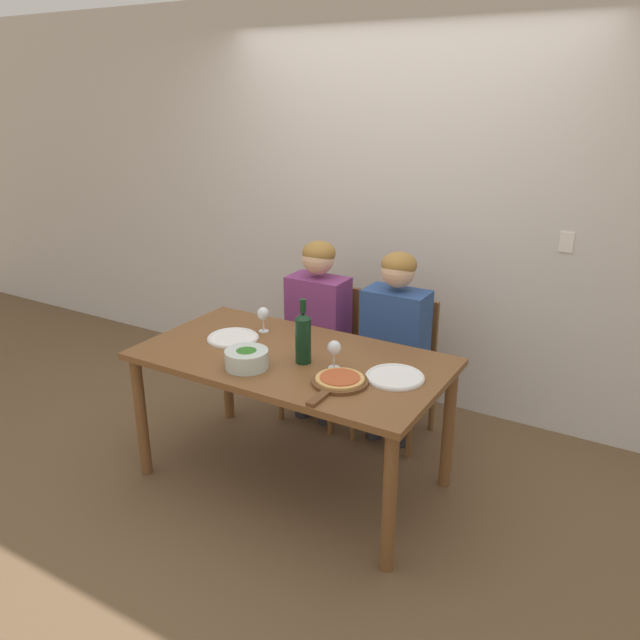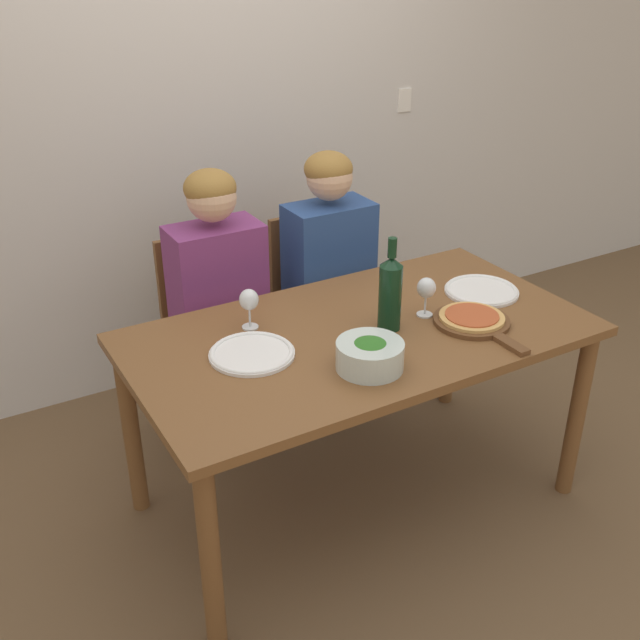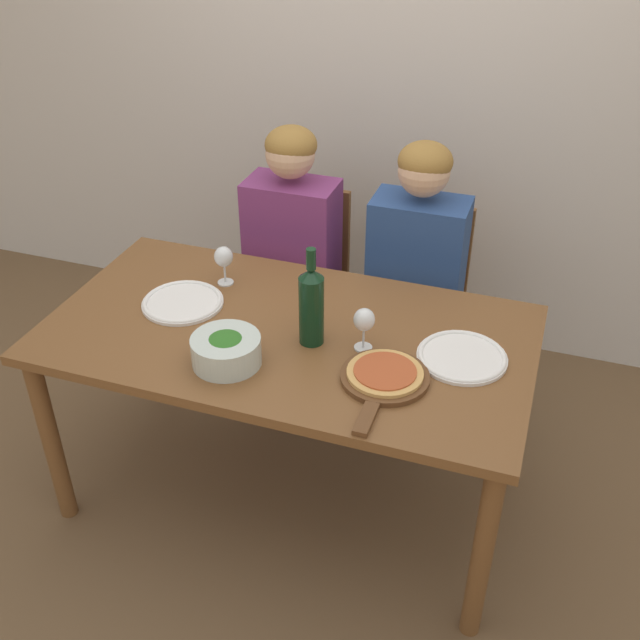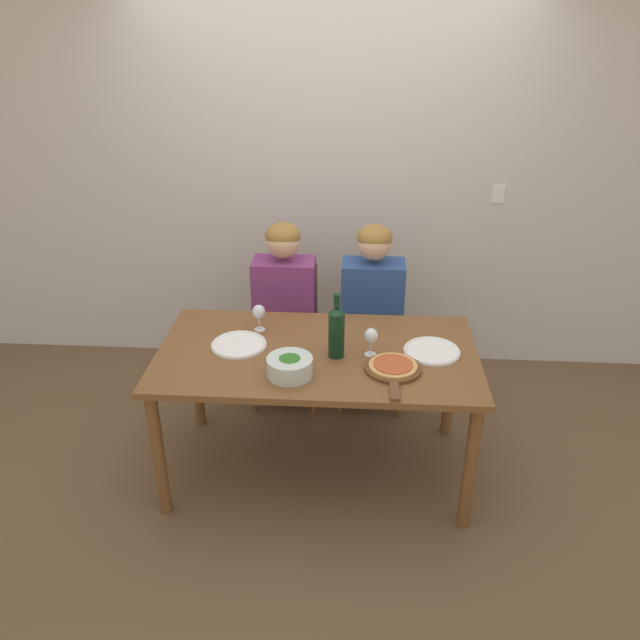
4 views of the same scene
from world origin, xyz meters
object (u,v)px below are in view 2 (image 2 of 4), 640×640
(chair_left, at_px, (213,328))
(person_man, at_px, (331,260))
(wine_bottle, at_px, (390,292))
(chair_right, at_px, (319,301))
(person_woman, at_px, (219,285))
(pizza_on_board, at_px, (473,320))
(wine_glass_right, at_px, (426,290))
(dinner_plate_right, at_px, (482,290))
(broccoli_bowl, at_px, (370,355))
(wine_glass_left, at_px, (249,302))
(dinner_plate_left, at_px, (252,353))

(chair_left, bearing_deg, person_man, -11.28)
(wine_bottle, bearing_deg, chair_right, 77.08)
(wine_bottle, bearing_deg, person_woman, 115.88)
(pizza_on_board, height_order, wine_glass_right, wine_glass_right)
(dinner_plate_right, bearing_deg, broccoli_bowl, -159.55)
(wine_glass_right, bearing_deg, chair_left, 122.72)
(broccoli_bowl, bearing_deg, chair_left, 97.55)
(person_woman, bearing_deg, chair_left, 90.00)
(chair_left, xyz_separation_m, pizza_on_board, (0.63, -0.96, 0.30))
(wine_bottle, distance_m, dinner_plate_right, 0.51)
(pizza_on_board, bearing_deg, person_woman, 126.57)
(chair_left, relative_size, person_man, 0.72)
(dinner_plate_right, bearing_deg, wine_bottle, -172.71)
(pizza_on_board, distance_m, wine_glass_left, 0.81)
(chair_left, height_order, person_man, person_man)
(broccoli_bowl, height_order, dinner_plate_right, broccoli_bowl)
(person_woman, xyz_separation_m, wine_bottle, (0.35, -0.72, 0.18))
(wine_bottle, relative_size, wine_glass_right, 2.28)
(pizza_on_board, xyz_separation_m, wine_glass_right, (-0.11, 0.15, 0.09))
(chair_left, xyz_separation_m, wine_bottle, (0.35, -0.83, 0.43))
(wine_bottle, xyz_separation_m, wine_glass_left, (-0.43, 0.25, -0.04))
(pizza_on_board, relative_size, wine_glass_left, 2.76)
(pizza_on_board, bearing_deg, chair_left, 123.37)
(wine_bottle, relative_size, dinner_plate_right, 1.19)
(chair_left, xyz_separation_m, dinner_plate_left, (-0.16, -0.77, 0.30))
(broccoli_bowl, height_order, wine_glass_right, wine_glass_right)
(wine_bottle, relative_size, pizza_on_board, 0.83)
(chair_left, height_order, wine_bottle, wine_bottle)
(person_man, bearing_deg, chair_left, 168.72)
(dinner_plate_left, height_order, pizza_on_board, pizza_on_board)
(chair_left, height_order, pizza_on_board, chair_left)
(broccoli_bowl, bearing_deg, pizza_on_board, 8.03)
(person_woman, height_order, wine_glass_right, person_woman)
(chair_left, relative_size, dinner_plate_left, 3.02)
(person_man, height_order, dinner_plate_left, person_man)
(broccoli_bowl, xyz_separation_m, dinner_plate_right, (0.70, 0.26, -0.04))
(wine_bottle, height_order, dinner_plate_right, wine_bottle)
(wine_bottle, xyz_separation_m, pizza_on_board, (0.28, -0.13, -0.13))
(wine_glass_left, bearing_deg, wine_bottle, -30.21)
(pizza_on_board, bearing_deg, broccoli_bowl, -171.97)
(wine_glass_left, bearing_deg, chair_left, 82.26)
(chair_right, bearing_deg, person_man, -90.00)
(chair_left, bearing_deg, wine_glass_left, -97.74)
(dinner_plate_left, relative_size, dinner_plate_right, 1.00)
(chair_left, bearing_deg, person_woman, -90.00)
(dinner_plate_left, bearing_deg, person_woman, 76.32)
(chair_left, bearing_deg, dinner_plate_left, -101.81)
(broccoli_bowl, relative_size, wine_glass_right, 1.47)
(dinner_plate_left, xyz_separation_m, pizza_on_board, (0.79, -0.20, 0.01))
(person_man, xyz_separation_m, dinner_plate_right, (0.30, -0.66, 0.04))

